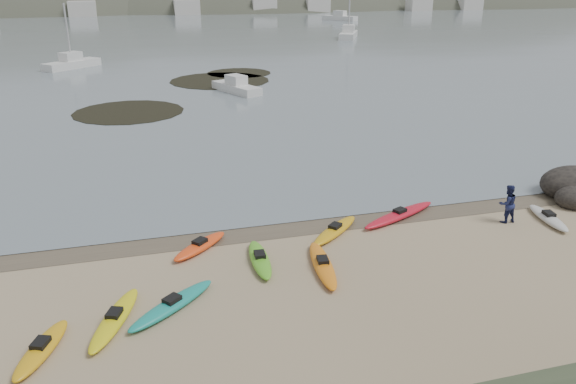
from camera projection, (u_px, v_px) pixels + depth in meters
name	position (u px, v px, depth m)	size (l,w,h in m)	color
ground	(288.00, 223.00, 24.95)	(600.00, 600.00, 0.00)	tan
wet_sand	(290.00, 226.00, 24.68)	(60.00, 60.00, 0.00)	brown
kayaks	(289.00, 259.00, 21.43)	(22.12, 8.96, 0.34)	orange
person_east	(507.00, 204.00, 24.80)	(0.85, 0.66, 1.75)	#1B2150
kelp_mats	(200.00, 87.00, 55.22)	(20.22, 24.57, 0.04)	black
moored_boats	(172.00, 36.00, 96.23)	(98.31, 90.55, 1.39)	silver
far_hills	(251.00, 49.00, 214.85)	(550.00, 135.00, 80.00)	#384235
far_town	(169.00, 8.00, 156.03)	(199.00, 5.00, 4.00)	beige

